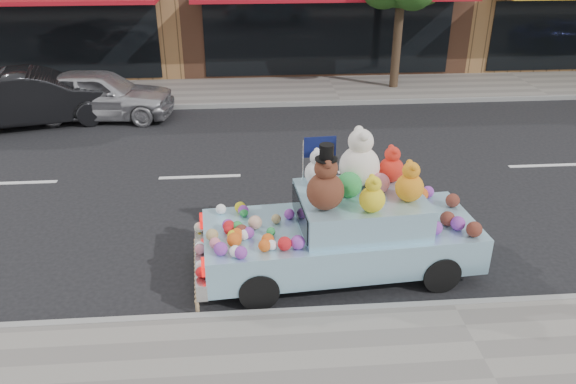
{
  "coord_description": "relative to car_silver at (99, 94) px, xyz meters",
  "views": [
    {
      "loc": [
        -2.94,
        -11.45,
        5.22
      ],
      "look_at": [
        -2.31,
        -3.43,
        1.25
      ],
      "focal_mm": 35.0,
      "sensor_mm": 36.0,
      "label": 1
    }
  ],
  "objects": [
    {
      "name": "near_sidewalk",
      "position": [
        7.02,
        -10.8,
        -0.64
      ],
      "size": [
        60.0,
        3.0,
        0.12
      ],
      "primitive_type": "cube",
      "color": "gray",
      "rests_on": "ground"
    },
    {
      "name": "far_kerb",
      "position": [
        7.02,
        0.7,
        -0.64
      ],
      "size": [
        60.0,
        0.12,
        0.13
      ],
      "primitive_type": "cube",
      "color": "gray",
      "rests_on": "ground"
    },
    {
      "name": "near_kerb",
      "position": [
        7.02,
        -9.3,
        -0.64
      ],
      "size": [
        60.0,
        0.12,
        0.13
      ],
      "primitive_type": "cube",
      "color": "gray",
      "rests_on": "ground"
    },
    {
      "name": "car_dark",
      "position": [
        -1.61,
        -0.32,
        0.05
      ],
      "size": [
        4.8,
        2.66,
        1.5
      ],
      "primitive_type": "imported",
      "rotation": [
        0.0,
        0.0,
        1.82
      ],
      "color": "black",
      "rests_on": "ground"
    },
    {
      "name": "car_silver",
      "position": [
        0.0,
        0.0,
        0.0
      ],
      "size": [
        4.26,
        2.01,
        1.41
      ],
      "primitive_type": "imported",
      "rotation": [
        0.0,
        0.0,
        1.49
      ],
      "color": "silver",
      "rests_on": "ground"
    },
    {
      "name": "far_sidewalk",
      "position": [
        7.02,
        2.2,
        -0.64
      ],
      "size": [
        60.0,
        3.0,
        0.12
      ],
      "primitive_type": "cube",
      "color": "gray",
      "rests_on": "ground"
    },
    {
      "name": "art_car",
      "position": [
        5.56,
        -8.13,
        0.11
      ],
      "size": [
        4.6,
        2.07,
        2.35
      ],
      "rotation": [
        0.0,
        0.0,
        0.08
      ],
      "color": "black",
      "rests_on": "ground"
    },
    {
      "name": "ground",
      "position": [
        7.02,
        -4.3,
        -0.7
      ],
      "size": [
        120.0,
        120.0,
        0.0
      ],
      "primitive_type": "plane",
      "color": "black",
      "rests_on": "ground"
    }
  ]
}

